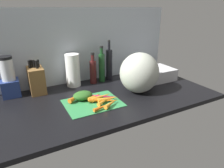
% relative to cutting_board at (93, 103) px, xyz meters
% --- Properties ---
extents(ground_plane, '(1.70, 0.80, 0.03)m').
position_rel_cutting_board_xyz_m(ground_plane, '(0.07, 0.07, -0.02)').
color(ground_plane, black).
extents(wall_back, '(1.70, 0.03, 0.60)m').
position_rel_cutting_board_xyz_m(wall_back, '(0.07, 0.46, 0.30)').
color(wall_back, '#ADB7C1').
rests_on(wall_back, ground_plane).
extents(cutting_board, '(0.37, 0.28, 0.01)m').
position_rel_cutting_board_xyz_m(cutting_board, '(0.00, 0.00, 0.00)').
color(cutting_board, '#338C4C').
rests_on(cutting_board, ground_plane).
extents(carrot_0, '(0.17, 0.12, 0.03)m').
position_rel_cutting_board_xyz_m(carrot_0, '(-0.07, 0.10, 0.02)').
color(carrot_0, orange).
rests_on(carrot_0, cutting_board).
extents(carrot_1, '(0.17, 0.11, 0.03)m').
position_rel_cutting_board_xyz_m(carrot_1, '(0.09, 0.02, 0.02)').
color(carrot_1, '#B2264C').
rests_on(carrot_1, cutting_board).
extents(carrot_2, '(0.17, 0.07, 0.03)m').
position_rel_cutting_board_xyz_m(carrot_2, '(0.08, 0.02, 0.02)').
color(carrot_2, orange).
rests_on(carrot_2, cutting_board).
extents(carrot_3, '(0.13, 0.08, 0.02)m').
position_rel_cutting_board_xyz_m(carrot_3, '(0.10, -0.05, 0.01)').
color(carrot_3, orange).
rests_on(carrot_3, cutting_board).
extents(carrot_4, '(0.14, 0.05, 0.03)m').
position_rel_cutting_board_xyz_m(carrot_4, '(0.10, -0.03, 0.02)').
color(carrot_4, orange).
rests_on(carrot_4, cutting_board).
extents(carrot_5, '(0.13, 0.09, 0.03)m').
position_rel_cutting_board_xyz_m(carrot_5, '(0.04, 0.04, 0.02)').
color(carrot_5, orange).
rests_on(carrot_5, cutting_board).
extents(carrot_6, '(0.11, 0.08, 0.03)m').
position_rel_cutting_board_xyz_m(carrot_6, '(0.06, -0.05, 0.02)').
color(carrot_6, orange).
rests_on(carrot_6, cutting_board).
extents(carrot_7, '(0.13, 0.09, 0.03)m').
position_rel_cutting_board_xyz_m(carrot_7, '(0.09, -0.10, 0.02)').
color(carrot_7, orange).
rests_on(carrot_7, cutting_board).
extents(carrot_8, '(0.12, 0.03, 0.03)m').
position_rel_cutting_board_xyz_m(carrot_8, '(0.10, -0.03, 0.02)').
color(carrot_8, orange).
rests_on(carrot_8, cutting_board).
extents(carrot_9, '(0.12, 0.08, 0.03)m').
position_rel_cutting_board_xyz_m(carrot_9, '(0.03, -0.02, 0.02)').
color(carrot_9, orange).
rests_on(carrot_9, cutting_board).
extents(carrot_10, '(0.17, 0.06, 0.02)m').
position_rel_cutting_board_xyz_m(carrot_10, '(0.04, -0.11, 0.02)').
color(carrot_10, orange).
rests_on(carrot_10, cutting_board).
extents(carrot_greens_pile, '(0.13, 0.10, 0.06)m').
position_rel_cutting_board_xyz_m(carrot_greens_pile, '(-0.04, 0.08, 0.03)').
color(carrot_greens_pile, '#2D6023').
rests_on(carrot_greens_pile, cutting_board).
extents(winter_squash, '(0.30, 0.27, 0.30)m').
position_rel_cutting_board_xyz_m(winter_squash, '(0.38, 0.02, 0.15)').
color(winter_squash, '#B2B7A8').
rests_on(winter_squash, ground_plane).
extents(knife_block, '(0.11, 0.17, 0.25)m').
position_rel_cutting_board_xyz_m(knife_block, '(-0.29, 0.36, 0.10)').
color(knife_block, brown).
rests_on(knife_block, ground_plane).
extents(blender_appliance, '(0.12, 0.12, 0.29)m').
position_rel_cutting_board_xyz_m(blender_appliance, '(-0.47, 0.38, 0.12)').
color(blender_appliance, navy).
rests_on(blender_appliance, ground_plane).
extents(paper_towel_roll, '(0.11, 0.11, 0.26)m').
position_rel_cutting_board_xyz_m(paper_towel_roll, '(-0.01, 0.37, 0.13)').
color(paper_towel_roll, white).
rests_on(paper_towel_roll, ground_plane).
extents(bottle_0, '(0.06, 0.06, 0.26)m').
position_rel_cutting_board_xyz_m(bottle_0, '(0.15, 0.35, 0.10)').
color(bottle_0, '#471919').
rests_on(bottle_0, ground_plane).
extents(bottle_1, '(0.05, 0.05, 0.31)m').
position_rel_cutting_board_xyz_m(bottle_1, '(0.23, 0.35, 0.13)').
color(bottle_1, '#19421E').
rests_on(bottle_1, ground_plane).
extents(bottle_2, '(0.05, 0.05, 0.35)m').
position_rel_cutting_board_xyz_m(bottle_2, '(0.31, 0.37, 0.14)').
color(bottle_2, black).
rests_on(bottle_2, ground_plane).
extents(dish_rack, '(0.29, 0.24, 0.10)m').
position_rel_cutting_board_xyz_m(dish_rack, '(0.68, 0.17, 0.05)').
color(dish_rack, silver).
rests_on(dish_rack, ground_plane).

